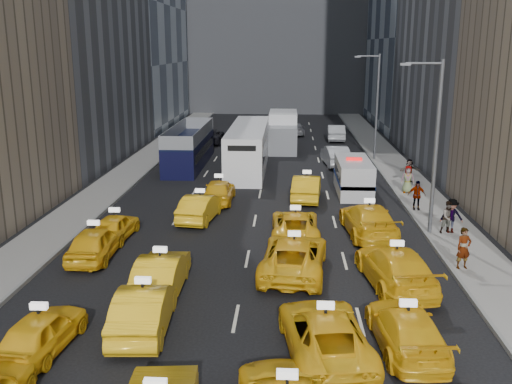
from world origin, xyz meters
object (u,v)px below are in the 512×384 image
(double_decker, at_px, (189,146))
(box_truck, at_px, (283,131))
(pedestrian_0, at_px, (464,248))
(city_bus, at_px, (248,148))
(nypd_van, at_px, (353,177))

(double_decker, bearing_deg, box_truck, 47.33)
(double_decker, relative_size, pedestrian_0, 6.04)
(city_bus, bearing_deg, box_truck, 69.47)
(double_decker, distance_m, pedestrian_0, 27.19)
(nypd_van, xyz_separation_m, box_truck, (-4.90, 16.46, 0.63))
(double_decker, height_order, box_truck, box_truck)
(nypd_van, height_order, pedestrian_0, nypd_van)
(nypd_van, relative_size, box_truck, 0.73)
(double_decker, xyz_separation_m, city_bus, (4.97, -1.05, 0.11))
(double_decker, height_order, city_bus, city_bus)
(double_decker, relative_size, box_truck, 1.42)
(nypd_van, xyz_separation_m, city_bus, (-7.56, 7.37, 0.62))
(nypd_van, bearing_deg, double_decker, 142.57)
(city_bus, distance_m, pedestrian_0, 23.69)
(box_truck, relative_size, pedestrian_0, 4.24)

